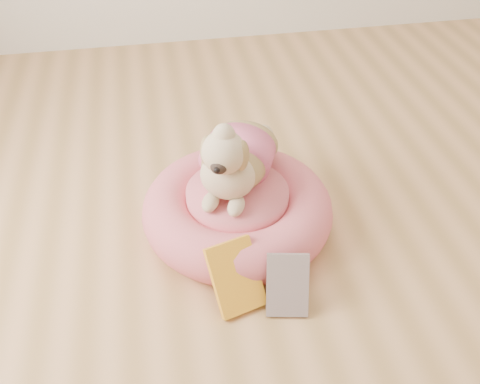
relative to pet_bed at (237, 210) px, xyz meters
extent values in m
plane|color=#A97D46|center=(0.30, -0.56, -0.08)|extent=(4.50, 4.50, 0.00)
cylinder|color=#D4536C|center=(0.00, 0.00, -0.03)|extent=(0.50, 0.50, 0.10)
torus|color=#D4536C|center=(0.00, 0.00, 0.00)|extent=(0.68, 0.68, 0.18)
cylinder|color=#D4536C|center=(0.00, 0.00, 0.04)|extent=(0.36, 0.36, 0.09)
cube|color=yellow|center=(-0.07, -0.33, 0.02)|extent=(0.19, 0.19, 0.20)
cube|color=silver|center=(0.09, -0.38, 0.01)|extent=(0.15, 0.14, 0.18)
camera|label=1|loc=(-0.26, -1.42, 1.27)|focal=40.00mm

